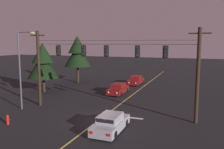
% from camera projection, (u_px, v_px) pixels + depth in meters
% --- Properties ---
extents(ground_plane, '(180.00, 180.00, 0.00)m').
position_uv_depth(ground_plane, '(97.00, 122.00, 20.48)').
color(ground_plane, black).
extents(lane_centre_stripe, '(0.14, 60.00, 0.01)m').
position_uv_depth(lane_centre_stripe, '(127.00, 99.00, 28.57)').
color(lane_centre_stripe, '#D1C64C').
rests_on(lane_centre_stripe, ground).
extents(stop_bar_paint, '(3.40, 0.36, 0.01)m').
position_uv_depth(stop_bar_paint, '(125.00, 117.00, 21.79)').
color(stop_bar_paint, silver).
rests_on(stop_bar_paint, ground).
extents(signal_span_assembly, '(17.91, 0.32, 8.10)m').
position_uv_depth(signal_span_assembly, '(108.00, 70.00, 22.44)').
color(signal_span_assembly, '#2D2116').
rests_on(signal_span_assembly, ground).
extents(traffic_light_leftmost, '(0.48, 0.41, 1.22)m').
position_uv_depth(traffic_light_leftmost, '(58.00, 50.00, 24.14)').
color(traffic_light_leftmost, black).
extents(traffic_light_left_inner, '(0.48, 0.41, 1.22)m').
position_uv_depth(traffic_light_left_inner, '(83.00, 51.00, 23.11)').
color(traffic_light_left_inner, black).
extents(traffic_light_centre, '(0.48, 0.41, 1.22)m').
position_uv_depth(traffic_light_centre, '(106.00, 51.00, 22.26)').
color(traffic_light_centre, black).
extents(traffic_light_right_inner, '(0.48, 0.41, 1.22)m').
position_uv_depth(traffic_light_right_inner, '(137.00, 52.00, 21.20)').
color(traffic_light_right_inner, black).
extents(traffic_light_rightmost, '(0.48, 0.41, 1.22)m').
position_uv_depth(traffic_light_rightmost, '(165.00, 52.00, 20.31)').
color(traffic_light_rightmost, black).
extents(car_waiting_near_lane, '(1.80, 4.33, 1.39)m').
position_uv_depth(car_waiting_near_lane, '(111.00, 123.00, 18.17)').
color(car_waiting_near_lane, '#A5A5AD').
rests_on(car_waiting_near_lane, ground).
extents(car_oncoming_lead, '(1.80, 4.42, 1.39)m').
position_uv_depth(car_oncoming_lead, '(118.00, 89.00, 31.65)').
color(car_oncoming_lead, maroon).
rests_on(car_oncoming_lead, ground).
extents(car_oncoming_trailing, '(1.80, 4.42, 1.39)m').
position_uv_depth(car_oncoming_trailing, '(136.00, 80.00, 38.82)').
color(car_oncoming_trailing, maroon).
rests_on(car_oncoming_trailing, ground).
extents(street_lamp_corner, '(2.11, 0.30, 7.98)m').
position_uv_depth(street_lamp_corner, '(22.00, 63.00, 23.62)').
color(street_lamp_corner, '#4C4F54').
rests_on(street_lamp_corner, ground).
extents(tree_verge_near, '(4.25, 4.25, 6.85)m').
position_uv_depth(tree_verge_near, '(43.00, 62.00, 32.35)').
color(tree_verge_near, '#332316').
rests_on(tree_verge_near, ground).
extents(tree_verge_far, '(4.54, 4.54, 8.03)m').
position_uv_depth(tree_verge_far, '(78.00, 53.00, 40.04)').
color(tree_verge_far, '#332316').
rests_on(tree_verge_far, ground).
extents(fire_hydrant, '(0.44, 0.22, 0.84)m').
position_uv_depth(fire_hydrant, '(8.00, 119.00, 19.71)').
color(fire_hydrant, red).
rests_on(fire_hydrant, ground).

